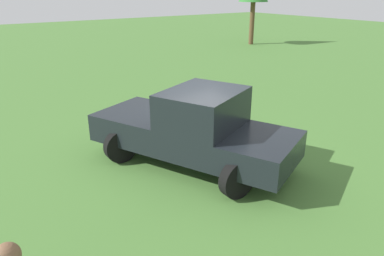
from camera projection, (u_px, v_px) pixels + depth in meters
The scene contains 2 objects.
ground_plane at pixel (201, 159), 8.67m from camera, with size 80.00×80.00×0.00m, color #477533.
pickup_truck at pixel (197, 127), 8.06m from camera, with size 3.53×5.02×1.81m.
Camera 1 is at (4.68, 6.25, 3.87)m, focal length 33.64 mm.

